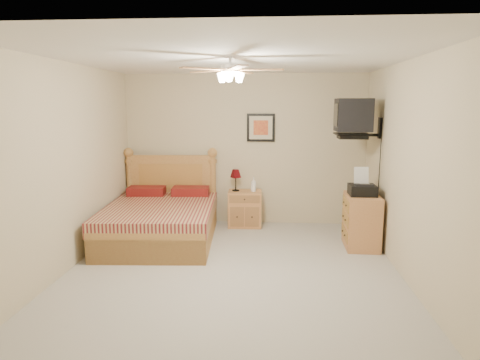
# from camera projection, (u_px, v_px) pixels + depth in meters

# --- Properties ---
(floor) EXTENTS (4.50, 4.50, 0.00)m
(floor) POSITION_uv_depth(u_px,v_px,m) (233.00, 272.00, 5.17)
(floor) COLOR #A9A499
(floor) RESTS_ON ground
(ceiling) EXTENTS (4.00, 4.50, 0.04)m
(ceiling) POSITION_uv_depth(u_px,v_px,m) (232.00, 58.00, 4.73)
(ceiling) COLOR white
(ceiling) RESTS_ON ground
(wall_back) EXTENTS (4.00, 0.04, 2.50)m
(wall_back) POSITION_uv_depth(u_px,v_px,m) (245.00, 150.00, 7.16)
(wall_back) COLOR #C7B893
(wall_back) RESTS_ON ground
(wall_front) EXTENTS (4.00, 0.04, 2.50)m
(wall_front) POSITION_uv_depth(u_px,v_px,m) (200.00, 222.00, 2.74)
(wall_front) COLOR #C7B893
(wall_front) RESTS_ON ground
(wall_left) EXTENTS (0.04, 4.50, 2.50)m
(wall_left) POSITION_uv_depth(u_px,v_px,m) (65.00, 168.00, 5.10)
(wall_left) COLOR #C7B893
(wall_left) RESTS_ON ground
(wall_right) EXTENTS (0.04, 4.50, 2.50)m
(wall_right) POSITION_uv_depth(u_px,v_px,m) (409.00, 172.00, 4.80)
(wall_right) COLOR #C7B893
(wall_right) RESTS_ON ground
(bed) EXTENTS (1.64, 2.08, 1.29)m
(bed) POSITION_uv_depth(u_px,v_px,m) (160.00, 198.00, 6.24)
(bed) COLOR #A76A39
(bed) RESTS_ON ground
(nightstand) EXTENTS (0.56, 0.43, 0.59)m
(nightstand) POSITION_uv_depth(u_px,v_px,m) (245.00, 209.00, 7.08)
(nightstand) COLOR #C78445
(nightstand) RESTS_ON ground
(table_lamp) EXTENTS (0.23, 0.23, 0.36)m
(table_lamp) POSITION_uv_depth(u_px,v_px,m) (236.00, 180.00, 7.03)
(table_lamp) COLOR #4F060A
(table_lamp) RESTS_ON nightstand
(lotion_bottle) EXTENTS (0.10, 0.11, 0.23)m
(lotion_bottle) POSITION_uv_depth(u_px,v_px,m) (254.00, 185.00, 6.98)
(lotion_bottle) COLOR white
(lotion_bottle) RESTS_ON nightstand
(framed_picture) EXTENTS (0.46, 0.04, 0.46)m
(framed_picture) POSITION_uv_depth(u_px,v_px,m) (261.00, 128.00, 7.06)
(framed_picture) COLOR black
(framed_picture) RESTS_ON wall_back
(dresser) EXTENTS (0.46, 0.65, 0.76)m
(dresser) POSITION_uv_depth(u_px,v_px,m) (362.00, 221.00, 6.01)
(dresser) COLOR #AC6A3D
(dresser) RESTS_ON ground
(fax_machine) EXTENTS (0.36, 0.38, 0.38)m
(fax_machine) POSITION_uv_depth(u_px,v_px,m) (363.00, 182.00, 5.89)
(fax_machine) COLOR black
(fax_machine) RESTS_ON dresser
(magazine_lower) EXTENTS (0.26, 0.30, 0.02)m
(magazine_lower) POSITION_uv_depth(u_px,v_px,m) (355.00, 191.00, 6.13)
(magazine_lower) COLOR beige
(magazine_lower) RESTS_ON dresser
(magazine_upper) EXTENTS (0.22, 0.29, 0.02)m
(magazine_upper) POSITION_uv_depth(u_px,v_px,m) (354.00, 189.00, 6.16)
(magazine_upper) COLOR tan
(magazine_upper) RESTS_ON magazine_lower
(wall_tv) EXTENTS (0.56, 0.46, 0.58)m
(wall_tv) POSITION_uv_depth(u_px,v_px,m) (364.00, 118.00, 6.04)
(wall_tv) COLOR black
(wall_tv) RESTS_ON wall_right
(ceiling_fan) EXTENTS (1.14, 1.14, 0.28)m
(ceiling_fan) POSITION_uv_depth(u_px,v_px,m) (230.00, 70.00, 4.56)
(ceiling_fan) COLOR white
(ceiling_fan) RESTS_ON ceiling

